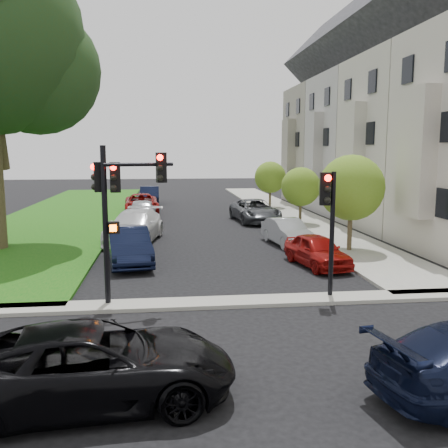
{
  "coord_description": "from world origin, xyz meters",
  "views": [
    {
      "loc": [
        -2.06,
        -12.41,
        4.59
      ],
      "look_at": [
        0.0,
        5.0,
        2.0
      ],
      "focal_mm": 40.0,
      "sensor_mm": 36.0,
      "label": 1
    }
  ],
  "objects": [
    {
      "name": "car_parked_6",
      "position": [
        -3.62,
        12.77,
        0.8
      ],
      "size": [
        3.18,
        5.81,
        1.6
      ],
      "primitive_type": "imported",
      "rotation": [
        0.0,
        0.0,
        -0.18
      ],
      "color": "silver",
      "rests_on": "ground"
    },
    {
      "name": "car_parked_0",
      "position": [
        3.91,
        6.48,
        0.64
      ],
      "size": [
        2.15,
        3.97,
        1.28
      ],
      "primitive_type": "imported",
      "rotation": [
        0.0,
        0.0,
        0.17
      ],
      "color": "maroon",
      "rests_on": "ground"
    },
    {
      "name": "car_cross_near",
      "position": [
        -3.44,
        -3.59,
        0.73
      ],
      "size": [
        5.47,
        2.92,
        1.46
      ],
      "primitive_type": "imported",
      "rotation": [
        0.0,
        0.0,
        1.67
      ],
      "color": "black",
      "rests_on": "ground"
    },
    {
      "name": "traffic_signal_secondary",
      "position": [
        2.88,
        2.19,
        2.76
      ],
      "size": [
        0.53,
        0.43,
        3.96
      ],
      "color": "black",
      "rests_on": "ground"
    },
    {
      "name": "grass_strip",
      "position": [
        -9.0,
        24.0,
        0.06
      ],
      "size": [
        8.0,
        44.0,
        0.12
      ],
      "primitive_type": "cube",
      "color": "#10520E",
      "rests_on": "ground"
    },
    {
      "name": "house_d",
      "position": [
        12.45,
        30.5,
        6.93
      ],
      "size": [
        7.7,
        7.55,
        15.97
      ],
      "color": "gray",
      "rests_on": "ground"
    },
    {
      "name": "car_parked_7",
      "position": [
        -3.54,
        19.39,
        0.75
      ],
      "size": [
        1.93,
        4.45,
        1.5
      ],
      "primitive_type": "imported",
      "rotation": [
        0.0,
        0.0,
        0.04
      ],
      "color": "#999BA0",
      "rests_on": "ground"
    },
    {
      "name": "sidewalk_right",
      "position": [
        6.75,
        24.0,
        0.06
      ],
      "size": [
        3.5,
        44.0,
        0.12
      ],
      "primitive_type": "cube",
      "color": "gray",
      "rests_on": "ground"
    },
    {
      "name": "small_tree_a",
      "position": [
        6.2,
        9.0,
        2.94
      ],
      "size": [
        2.94,
        2.94,
        4.42
      ],
      "color": "#3C311E",
      "rests_on": "ground"
    },
    {
      "name": "car_parked_1",
      "position": [
        3.82,
        11.07,
        0.65
      ],
      "size": [
        1.92,
        4.08,
        1.29
      ],
      "primitive_type": "imported",
      "rotation": [
        0.0,
        0.0,
        0.15
      ],
      "color": "#999BA0",
      "rests_on": "ground"
    },
    {
      "name": "house_b",
      "position": [
        12.45,
        15.5,
        6.93
      ],
      "size": [
        7.7,
        7.55,
        15.97
      ],
      "color": "#A8A59A",
      "rests_on": "ground"
    },
    {
      "name": "car_parked_2",
      "position": [
        3.69,
        19.16,
        0.73
      ],
      "size": [
        2.9,
        5.45,
        1.46
      ],
      "primitive_type": "imported",
      "rotation": [
        0.0,
        0.0,
        0.09
      ],
      "color": "#3F4247",
      "rests_on": "ground"
    },
    {
      "name": "small_tree_b",
      "position": [
        6.2,
        17.35,
        2.38
      ],
      "size": [
        2.39,
        2.39,
        3.58
      ],
      "color": "#3C311E",
      "rests_on": "ground"
    },
    {
      "name": "house_c",
      "position": [
        12.45,
        23.0,
        6.93
      ],
      "size": [
        7.7,
        7.55,
        15.97
      ],
      "color": "#ADA299",
      "rests_on": "ground"
    },
    {
      "name": "ground",
      "position": [
        0.0,
        0.0,
        0.0
      ],
      "size": [
        140.0,
        140.0,
        0.0
      ],
      "primitive_type": "plane",
      "color": "black",
      "rests_on": "ground"
    },
    {
      "name": "car_parked_8",
      "position": [
        -3.8,
        24.38,
        0.72
      ],
      "size": [
        2.74,
        5.34,
        1.44
      ],
      "primitive_type": "imported",
      "rotation": [
        0.0,
        0.0,
        0.07
      ],
      "color": "maroon",
      "rests_on": "ground"
    },
    {
      "name": "sidewalk_cross",
      "position": [
        0.0,
        2.0,
        0.06
      ],
      "size": [
        60.0,
        1.0,
        0.12
      ],
      "primitive_type": "cube",
      "color": "gray",
      "rests_on": "ground"
    },
    {
      "name": "car_parked_9",
      "position": [
        -3.41,
        31.02,
        0.75
      ],
      "size": [
        1.67,
        4.6,
        1.51
      ],
      "primitive_type": "imported",
      "rotation": [
        0.0,
        0.0,
        0.02
      ],
      "color": "black",
      "rests_on": "ground"
    },
    {
      "name": "car_parked_5",
      "position": [
        -3.56,
        7.82,
        0.75
      ],
      "size": [
        2.25,
        4.72,
        1.49
      ],
      "primitive_type": "imported",
      "rotation": [
        0.0,
        0.0,
        0.15
      ],
      "color": "black",
      "rests_on": "ground"
    },
    {
      "name": "traffic_signal_main",
      "position": [
        -3.43,
        2.23,
        3.27
      ],
      "size": [
        2.32,
        0.68,
        4.74
      ],
      "color": "black",
      "rests_on": "ground"
    },
    {
      "name": "small_tree_c",
      "position": [
        6.2,
        26.35,
        2.49
      ],
      "size": [
        2.49,
        2.49,
        3.74
      ],
      "color": "#3C311E",
      "rests_on": "ground"
    }
  ]
}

